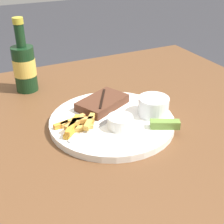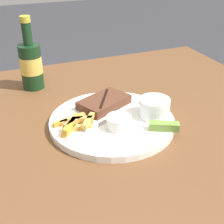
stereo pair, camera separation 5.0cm
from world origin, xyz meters
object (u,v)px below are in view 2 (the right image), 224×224
at_px(coleslaw_cup, 154,106).
at_px(beer_bottle, 31,64).
at_px(dinner_plate, 112,122).
at_px(fork_utensil, 86,131).
at_px(dipping_sauce_cup, 119,122).
at_px(pickle_spear, 164,126).
at_px(steak_portion, 104,102).

bearing_deg(coleslaw_cup, beer_bottle, 127.78).
bearing_deg(dinner_plate, coleslaw_cup, -13.04).
bearing_deg(fork_utensil, dipping_sauce_cup, -31.75).
height_order(dipping_sauce_cup, fork_utensil, dipping_sauce_cup).
bearing_deg(pickle_spear, beer_bottle, 121.48).
height_order(dinner_plate, pickle_spear, pickle_spear).
height_order(dipping_sauce_cup, beer_bottle, beer_bottle).
bearing_deg(coleslaw_cup, steak_portion, 137.03).
relative_size(dinner_plate, coleslaw_cup, 4.01).
distance_m(dipping_sauce_cup, pickle_spear, 0.11).
height_order(fork_utensil, beer_bottle, beer_bottle).
bearing_deg(fork_utensil, steak_portion, 28.76).
bearing_deg(beer_bottle, coleslaw_cup, -52.22).
bearing_deg(pickle_spear, steak_portion, 118.94).
relative_size(steak_portion, pickle_spear, 2.15).
distance_m(dipping_sauce_cup, beer_bottle, 0.39).
bearing_deg(beer_bottle, dinner_plate, -64.05).
distance_m(dinner_plate, dipping_sauce_cup, 0.05).
bearing_deg(pickle_spear, dipping_sauce_cup, 152.68).
xyz_separation_m(coleslaw_cup, fork_utensil, (-0.19, -0.01, -0.03)).
bearing_deg(coleslaw_cup, fork_utensil, -177.94).
bearing_deg(dinner_plate, beer_bottle, 115.95).
bearing_deg(dinner_plate, dipping_sauce_cup, -88.64).
xyz_separation_m(pickle_spear, fork_utensil, (-0.18, 0.06, -0.01)).
distance_m(dinner_plate, fork_utensil, 0.09).
relative_size(coleslaw_cup, pickle_spear, 1.09).
distance_m(steak_portion, beer_bottle, 0.29).
distance_m(pickle_spear, fork_utensil, 0.19).
xyz_separation_m(steak_portion, dipping_sauce_cup, (-0.00, -0.12, 0.00)).
relative_size(dipping_sauce_cup, fork_utensil, 0.49).
relative_size(dipping_sauce_cup, pickle_spear, 0.85).
bearing_deg(dinner_plate, steak_portion, 85.96).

